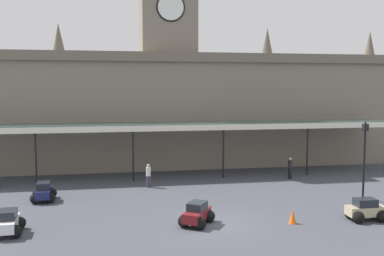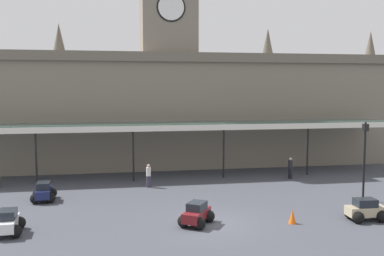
{
  "view_description": "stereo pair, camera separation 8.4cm",
  "coord_description": "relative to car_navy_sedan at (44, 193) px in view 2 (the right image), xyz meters",
  "views": [
    {
      "loc": [
        -5.03,
        -22.03,
        7.16
      ],
      "look_at": [
        0.0,
        5.57,
        4.54
      ],
      "focal_mm": 41.05,
      "sensor_mm": 36.0,
      "label": 1
    },
    {
      "loc": [
        -4.95,
        -22.04,
        7.16
      ],
      "look_at": [
        0.0,
        5.57,
        4.54
      ],
      "focal_mm": 41.05,
      "sensor_mm": 36.0,
      "label": 2
    }
  ],
  "objects": [
    {
      "name": "car_beige_sedan",
      "position": [
        17.71,
        -7.36,
        0.0
      ],
      "size": [
        2.08,
        1.57,
        1.19
      ],
      "color": "tan",
      "rests_on": "ground"
    },
    {
      "name": "victorian_lamppost",
      "position": [
        19.83,
        -3.64,
        2.61
      ],
      "size": [
        0.3,
        0.3,
        5.01
      ],
      "color": "black",
      "rests_on": "ground"
    },
    {
      "name": "pedestrian_crossing_forecourt",
      "position": [
        6.82,
        2.57,
        0.41
      ],
      "size": [
        0.35,
        0.34,
        1.67
      ],
      "color": "#3F384C",
      "rests_on": "ground"
    },
    {
      "name": "car_maroon_sedan",
      "position": [
        8.61,
        -6.47,
        0.0
      ],
      "size": [
        2.11,
        2.25,
        1.19
      ],
      "color": "maroon",
      "rests_on": "ground"
    },
    {
      "name": "traffic_cone",
      "position": [
        13.61,
        -7.19,
        -0.13
      ],
      "size": [
        0.4,
        0.4,
        0.74
      ],
      "primitive_type": "cone",
      "color": "orange",
      "rests_on": "ground"
    },
    {
      "name": "car_navy_sedan",
      "position": [
        0.0,
        0.0,
        0.0
      ],
      "size": [
        1.59,
        2.09,
        1.19
      ],
      "color": "#19214C",
      "rests_on": "ground"
    },
    {
      "name": "entrance_canopy",
      "position": [
        9.38,
        6.02,
        3.67
      ],
      "size": [
        35.38,
        3.26,
        4.32
      ],
      "color": "#38564C",
      "rests_on": "ground"
    },
    {
      "name": "ground_plane",
      "position": [
        9.38,
        -6.37,
        -0.5
      ],
      "size": [
        140.0,
        140.0,
        0.0
      ],
      "primitive_type": "plane",
      "color": "#40424B"
    },
    {
      "name": "station_building",
      "position": [
        9.38,
        11.7,
        5.08
      ],
      "size": [
        42.35,
        6.93,
        17.26
      ],
      "color": "slate",
      "rests_on": "ground"
    },
    {
      "name": "pedestrian_beside_cars",
      "position": [
        17.98,
        3.56,
        0.41
      ],
      "size": [
        0.34,
        0.37,
        1.67
      ],
      "color": "black",
      "rests_on": "ground"
    },
    {
      "name": "car_white_sedan",
      "position": [
        -0.75,
        -6.29,
        0.0
      ],
      "size": [
        1.59,
        2.1,
        1.19
      ],
      "color": "silver",
      "rests_on": "ground"
    }
  ]
}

